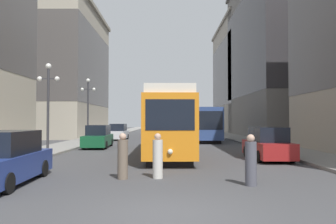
# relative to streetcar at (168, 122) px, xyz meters

# --- Properties ---
(ground_plane) EXTENTS (200.00, 200.00, 0.00)m
(ground_plane) POSITION_rel_streetcar_xyz_m (-0.03, -13.59, -2.10)
(ground_plane) COLOR #424244
(sidewalk_left) EXTENTS (3.25, 120.00, 0.15)m
(sidewalk_left) POSITION_rel_streetcar_xyz_m (-8.56, 26.41, -2.03)
(sidewalk_left) COLOR gray
(sidewalk_left) RESTS_ON ground
(sidewalk_right) EXTENTS (3.25, 120.00, 0.15)m
(sidewalk_right) POSITION_rel_streetcar_xyz_m (8.50, 26.41, -2.03)
(sidewalk_right) COLOR gray
(sidewalk_right) RESTS_ON ground
(streetcar) EXTENTS (2.84, 13.58, 3.89)m
(streetcar) POSITION_rel_streetcar_xyz_m (0.00, 0.00, 0.00)
(streetcar) COLOR black
(streetcar) RESTS_ON ground
(transit_bus) EXTENTS (2.62, 11.67, 3.45)m
(transit_bus) POSITION_rel_streetcar_xyz_m (3.88, 14.42, -0.15)
(transit_bus) COLOR black
(transit_bus) RESTS_ON ground
(parked_car_left_near) EXTENTS (2.03, 5.05, 1.82)m
(parked_car_left_near) POSITION_rel_streetcar_xyz_m (-5.63, 5.19, -1.26)
(parked_car_left_near) COLOR black
(parked_car_left_near) RESTS_ON ground
(parked_car_left_mid) EXTENTS (2.02, 4.97, 1.82)m
(parked_car_left_mid) POSITION_rel_streetcar_xyz_m (-5.63, -10.04, -1.26)
(parked_car_left_mid) COLOR black
(parked_car_left_mid) RESTS_ON ground
(parked_car_right_far) EXTENTS (1.90, 4.53, 1.82)m
(parked_car_right_far) POSITION_rel_streetcar_xyz_m (5.58, -3.04, -1.26)
(parked_car_right_far) COLOR black
(parked_car_right_far) RESTS_ON ground
(parked_car_left_far) EXTENTS (1.97, 4.35, 1.82)m
(parked_car_left_far) POSITION_rel_streetcar_xyz_m (-5.63, 15.87, -1.26)
(parked_car_left_far) COLOR black
(parked_car_left_far) RESTS_ON ground
(pedestrian_crossing_near) EXTENTS (0.38, 0.38, 1.70)m
(pedestrian_crossing_near) POSITION_rel_streetcar_xyz_m (-0.37, -8.90, -1.31)
(pedestrian_crossing_near) COLOR beige
(pedestrian_crossing_near) RESTS_ON ground
(pedestrian_crossing_far) EXTENTS (0.39, 0.39, 1.72)m
(pedestrian_crossing_far) POSITION_rel_streetcar_xyz_m (2.79, -10.31, -1.30)
(pedestrian_crossing_far) COLOR #4C4C56
(pedestrian_crossing_far) RESTS_ON ground
(pedestrian_on_sidewalk) EXTENTS (0.38, 0.38, 1.71)m
(pedestrian_on_sidewalk) POSITION_rel_streetcar_xyz_m (-1.68, -9.07, -1.30)
(pedestrian_on_sidewalk) COLOR #6B5B4C
(pedestrian_on_sidewalk) RESTS_ON ground
(lamp_post_left_near) EXTENTS (1.41, 0.36, 5.65)m
(lamp_post_left_near) POSITION_rel_streetcar_xyz_m (-7.53, -0.78, 1.75)
(lamp_post_left_near) COLOR #333338
(lamp_post_left_near) RESTS_ON sidewalk_left
(lamp_post_left_far) EXTENTS (1.41, 0.36, 6.01)m
(lamp_post_left_far) POSITION_rel_streetcar_xyz_m (-7.53, 9.45, 1.96)
(lamp_post_left_far) COLOR #333338
(lamp_post_left_far) RESTS_ON sidewalk_left
(building_left_midblock) EXTENTS (11.70, 19.64, 18.00)m
(building_left_midblock) POSITION_rel_streetcar_xyz_m (-15.73, 24.90, 7.14)
(building_left_midblock) COLOR #B2A893
(building_left_midblock) RESTS_ON ground
(building_right_midblock) EXTENTS (15.98, 21.98, 22.52)m
(building_right_midblock) POSITION_rel_streetcar_xyz_m (17.81, 22.84, 9.48)
(building_right_midblock) COLOR slate
(building_right_midblock) RESTS_ON ground
(building_right_far) EXTENTS (12.76, 21.69, 20.45)m
(building_right_far) POSITION_rel_streetcar_xyz_m (16.21, 41.07, 8.42)
(building_right_far) COLOR #A89E8E
(building_right_far) RESTS_ON ground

